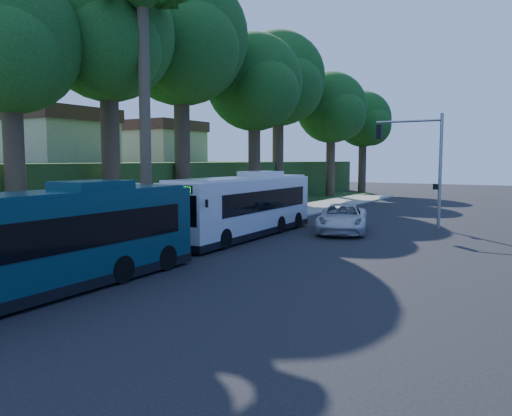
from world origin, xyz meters
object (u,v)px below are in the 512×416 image
Objects in this scene: white_bus at (245,205)px; bus_shelter at (142,207)px; teal_bus at (49,240)px; pickup at (342,218)px.

bus_shelter is at bearing -130.44° from white_bus.
bus_shelter is 0.27× the size of white_bus.
teal_bus is (0.98, -13.12, -0.03)m from white_bus.
teal_bus is at bearing -63.09° from bus_shelter.
white_bus is 1.02× the size of teal_bus.
white_bus reaches higher than pickup.
bus_shelter is 0.27× the size of teal_bus.
pickup is (7.48, 8.66, -0.99)m from bus_shelter.
white_bus is 2.05× the size of pickup.
bus_shelter reaches higher than pickup.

